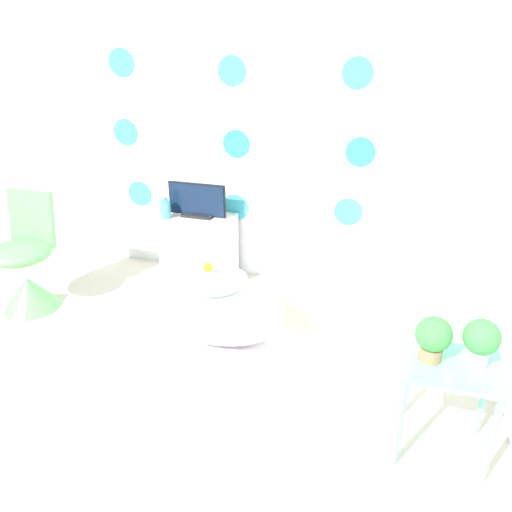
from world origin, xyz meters
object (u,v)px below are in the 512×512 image
object	(u,v)px
bathtub	(216,308)
vase	(165,209)
chair	(27,272)
tv	(197,202)
potted_plant_left	(433,337)
potted_plant_right	(481,340)

from	to	relation	value
bathtub	vase	bearing A→B (deg)	134.65
chair	tv	world-z (taller)	chair
tv	potted_plant_left	bearing A→B (deg)	-38.38
bathtub	vase	distance (m)	1.04
potted_plant_right	tv	bearing A→B (deg)	144.87
potted_plant_left	potted_plant_right	size ratio (longest dim) A/B	0.94
potted_plant_right	potted_plant_left	bearing A→B (deg)	-175.98
chair	vase	world-z (taller)	chair
chair	vase	size ratio (longest dim) A/B	4.94
chair	tv	bearing A→B (deg)	38.06
potted_plant_left	potted_plant_right	distance (m)	0.20
chair	vase	distance (m)	1.12
bathtub	vase	size ratio (longest dim) A/B	5.38
bathtub	vase	world-z (taller)	vase
tv	vase	size ratio (longest dim) A/B	2.72
bathtub	potted_plant_right	size ratio (longest dim) A/B	3.97
chair	tv	xyz separation A→B (m)	(1.03, 0.81, 0.38)
bathtub	chair	size ratio (longest dim) A/B	1.09
tv	potted_plant_left	world-z (taller)	tv
vase	potted_plant_left	xyz separation A→B (m)	(1.99, -1.28, 0.02)
chair	potted_plant_right	world-z (taller)	chair
tv	potted_plant_left	distance (m)	2.25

